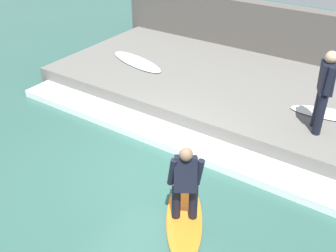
{
  "coord_description": "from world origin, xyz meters",
  "views": [
    {
      "loc": [
        -4.72,
        -3.69,
        4.82
      ],
      "look_at": [
        0.77,
        0.0,
        0.7
      ],
      "focal_mm": 42.0,
      "sensor_mm": 36.0,
      "label": 1
    }
  ],
  "objects": [
    {
      "name": "ground_plane",
      "position": [
        0.0,
        0.0,
        0.0
      ],
      "size": [
        28.0,
        28.0,
        0.0
      ],
      "primitive_type": "plane",
      "color": "#2D564C"
    },
    {
      "name": "wave_foam_crest",
      "position": [
        1.23,
        0.0,
        0.09
      ],
      "size": [
        0.77,
        9.13,
        0.18
      ],
      "primitive_type": "cube",
      "color": "white",
      "rests_on": "ground_plane"
    },
    {
      "name": "surfboard_waiting_near",
      "position": [
        3.42,
        -2.5,
        0.51
      ],
      "size": [
        0.88,
        1.76,
        0.06
      ],
      "color": "white",
      "rests_on": "concrete_ledge"
    },
    {
      "name": "back_wall",
      "position": [
        6.26,
        0.0,
        0.94
      ],
      "size": [
        0.5,
        10.09,
        1.89
      ],
      "primitive_type": "cube",
      "color": "#544F49",
      "rests_on": "ground_plane"
    },
    {
      "name": "surfboard_spare",
      "position": [
        3.4,
        2.83,
        0.51
      ],
      "size": [
        1.11,
        2.1,
        0.06
      ],
      "color": "silver",
      "rests_on": "concrete_ledge"
    },
    {
      "name": "concrete_ledge",
      "position": [
        3.81,
        0.0,
        0.24
      ],
      "size": [
        4.4,
        9.61,
        0.48
      ],
      "primitive_type": "cube",
      "color": "#66635E",
      "rests_on": "ground_plane"
    },
    {
      "name": "surfboard_riding",
      "position": [
        -0.6,
        -1.25,
        0.03
      ],
      "size": [
        1.96,
        1.53,
        0.06
      ],
      "color": "orange",
      "rests_on": "ground_plane"
    },
    {
      "name": "surfer_riding",
      "position": [
        -0.6,
        -1.25,
        0.83
      ],
      "size": [
        0.51,
        0.53,
        1.39
      ],
      "color": "black",
      "rests_on": "surfboard_riding"
    },
    {
      "name": "surfer_waiting_near",
      "position": [
        2.64,
        -2.39,
        1.44
      ],
      "size": [
        0.55,
        0.4,
        1.71
      ],
      "color": "black",
      "rests_on": "concrete_ledge"
    }
  ]
}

